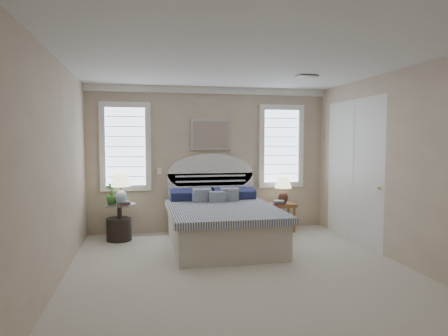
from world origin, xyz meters
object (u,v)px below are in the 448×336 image
side_table_left (120,218)px  floor_pot (119,229)px  lamp_right (283,187)px  nightstand_right (281,211)px  lamp_left (121,185)px  bed (221,221)px

side_table_left → floor_pot: (-0.01, -0.02, -0.19)m
lamp_right → nightstand_right: bearing=121.2°
lamp_left → floor_pot: bearing=142.1°
floor_pot → side_table_left: bearing=50.0°
lamp_left → lamp_right: lamp_left is taller
side_table_left → floor_pot: size_ratio=1.48×
nightstand_right → lamp_right: size_ratio=1.04×
side_table_left → nightstand_right: (2.95, 0.10, -0.00)m
floor_pot → lamp_left: bearing=-37.9°
bed → lamp_right: bed is taller
lamp_right → bed: bearing=-153.5°
bed → lamp_right: (1.32, 0.66, 0.46)m
nightstand_right → lamp_right: 0.46m
floor_pot → lamp_right: size_ratio=0.83×
side_table_left → lamp_left: lamp_left is taller
nightstand_right → bed: bearing=-152.0°
side_table_left → lamp_left: 0.57m
bed → lamp_left: bed is taller
nightstand_right → lamp_left: 2.98m
lamp_left → lamp_right: (2.94, 0.12, -0.11)m
nightstand_right → floor_pot: 2.97m
lamp_left → nightstand_right: bearing=2.9°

